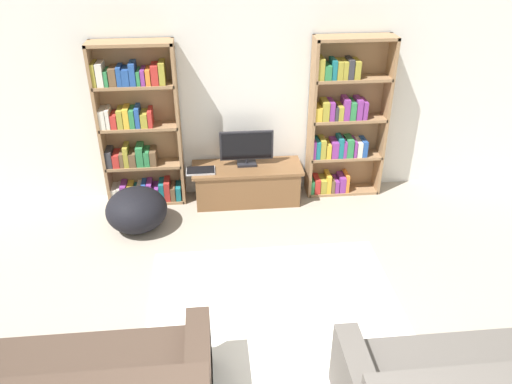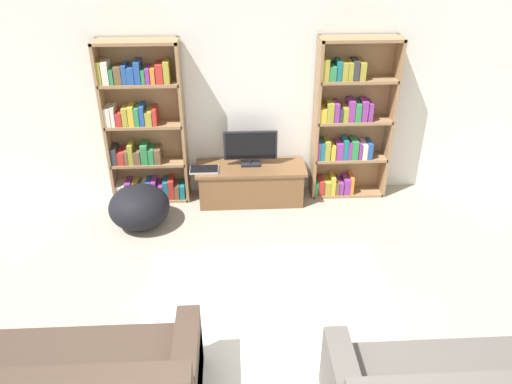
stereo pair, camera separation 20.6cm
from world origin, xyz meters
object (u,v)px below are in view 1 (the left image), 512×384
Objects in this scene: bookshelf_left at (138,131)px; beanbag_ottoman at (137,210)px; bookshelf_right at (343,122)px; television at (247,148)px; tv_stand at (247,183)px; laptop at (201,171)px.

bookshelf_left reaches higher than beanbag_ottoman.
bookshelf_right is (2.52, 0.00, 0.02)m from bookshelf_left.
bookshelf_right is 3.06× the size of television.
bookshelf_right is at bearing 0.07° from bookshelf_left.
tv_stand is 2.07× the size of television.
bookshelf_left reaches higher than laptop.
tv_stand is 0.48m from television.
television reaches higher than beanbag_ottoman.
beanbag_ottoman is (-0.76, -0.43, -0.25)m from laptop.
bookshelf_left is 3.06× the size of television.
beanbag_ottoman is at bearing -165.49° from bookshelf_right.
bookshelf_left is at bearing 162.84° from laptop.
television reaches higher than laptop.
bookshelf_right is 2.87× the size of beanbag_ottoman.
television reaches higher than tv_stand.
bookshelf_left is at bearing 175.94° from television.
tv_stand is at bearing -173.13° from bookshelf_right.
bookshelf_right is at bearing 6.87° from tv_stand.
bookshelf_right reaches higher than television.
television is at bearing 90.00° from tv_stand.
beanbag_ottoman is (-1.33, -0.51, 0.01)m from tv_stand.
laptop is 0.91m from beanbag_ottoman.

